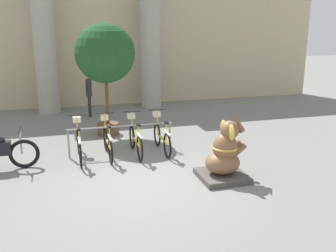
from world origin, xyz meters
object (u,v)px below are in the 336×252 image
(bicycle_0, at_px, (79,144))
(elephant_statue, at_px, (224,156))
(bicycle_1, at_px, (108,141))
(potted_tree, at_px, (105,55))
(bicycle_2, at_px, (135,139))
(person_pedestrian, at_px, (89,91))
(bicycle_3, at_px, (162,137))

(bicycle_0, bearing_deg, elephant_statue, -35.53)
(bicycle_1, xyz_separation_m, potted_tree, (0.26, 2.04, 2.03))
(elephant_statue, bearing_deg, bicycle_0, 144.47)
(elephant_statue, xyz_separation_m, potted_tree, (-2.02, 4.22, 1.91))
(bicycle_2, height_order, person_pedestrian, person_pedestrian)
(bicycle_2, height_order, potted_tree, potted_tree)
(person_pedestrian, relative_size, potted_tree, 0.48)
(elephant_statue, bearing_deg, person_pedestrian, 109.31)
(bicycle_1, bearing_deg, bicycle_0, -176.90)
(bicycle_0, xyz_separation_m, elephant_statue, (3.00, -2.14, 0.12))
(bicycle_1, bearing_deg, potted_tree, 82.86)
(bicycle_2, xyz_separation_m, bicycle_3, (0.72, 0.04, 0.00))
(bicycle_2, distance_m, potted_tree, 2.93)
(bicycle_3, bearing_deg, potted_tree, 120.47)
(elephant_statue, distance_m, potted_tree, 5.05)
(bicycle_3, bearing_deg, bicycle_1, -179.26)
(bicycle_0, xyz_separation_m, bicycle_1, (0.72, 0.04, 0.00))
(bicycle_2, height_order, elephant_statue, elephant_statue)
(bicycle_1, relative_size, elephant_statue, 1.11)
(bicycle_1, height_order, person_pedestrian, person_pedestrian)
(bicycle_1, relative_size, bicycle_3, 1.00)
(bicycle_1, distance_m, bicycle_3, 1.44)
(potted_tree, bearing_deg, bicycle_2, -77.23)
(bicycle_0, height_order, person_pedestrian, person_pedestrian)
(bicycle_0, distance_m, bicycle_3, 2.17)
(elephant_statue, distance_m, person_pedestrian, 7.23)
(potted_tree, bearing_deg, elephant_statue, -64.37)
(bicycle_2, bearing_deg, person_pedestrian, 100.11)
(bicycle_3, bearing_deg, bicycle_2, -177.03)
(bicycle_1, xyz_separation_m, elephant_statue, (2.28, -2.18, 0.12))
(bicycle_1, bearing_deg, bicycle_2, -1.48)
(elephant_statue, height_order, person_pedestrian, person_pedestrian)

